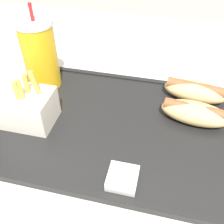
{
  "coord_description": "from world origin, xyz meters",
  "views": [
    {
      "loc": [
        0.09,
        -0.34,
        1.08
      ],
      "look_at": [
        0.01,
        0.02,
        0.74
      ],
      "focal_mm": 42.0,
      "sensor_mm": 36.0,
      "label": 1
    }
  ],
  "objects_px": {
    "sauce_cup_mayo": "(123,178)",
    "hot_dog_near": "(195,113)",
    "hot_dog_far": "(195,91)",
    "fries_carton": "(28,107)",
    "soda_cup": "(40,55)"
  },
  "relations": [
    {
      "from": "hot_dog_far",
      "to": "sauce_cup_mayo",
      "type": "xyz_separation_m",
      "value": [
        -0.11,
        -0.24,
        -0.01
      ]
    },
    {
      "from": "hot_dog_near",
      "to": "sauce_cup_mayo",
      "type": "xyz_separation_m",
      "value": [
        -0.11,
        -0.17,
        -0.01
      ]
    },
    {
      "from": "soda_cup",
      "to": "fries_carton",
      "type": "bearing_deg",
      "value": -78.5
    },
    {
      "from": "hot_dog_far",
      "to": "sauce_cup_mayo",
      "type": "height_order",
      "value": "hot_dog_far"
    },
    {
      "from": "hot_dog_far",
      "to": "hot_dog_near",
      "type": "relative_size",
      "value": 1.0
    },
    {
      "from": "soda_cup",
      "to": "hot_dog_near",
      "type": "relative_size",
      "value": 1.35
    },
    {
      "from": "hot_dog_far",
      "to": "fries_carton",
      "type": "bearing_deg",
      "value": -155.16
    },
    {
      "from": "hot_dog_near",
      "to": "hot_dog_far",
      "type": "bearing_deg",
      "value": 90.0
    },
    {
      "from": "fries_carton",
      "to": "soda_cup",
      "type": "bearing_deg",
      "value": 101.5
    },
    {
      "from": "soda_cup",
      "to": "sauce_cup_mayo",
      "type": "distance_m",
      "value": 0.33
    },
    {
      "from": "soda_cup",
      "to": "sauce_cup_mayo",
      "type": "xyz_separation_m",
      "value": [
        0.23,
        -0.22,
        -0.07
      ]
    },
    {
      "from": "sauce_cup_mayo",
      "to": "hot_dog_near",
      "type": "bearing_deg",
      "value": 57.33
    },
    {
      "from": "soda_cup",
      "to": "fries_carton",
      "type": "height_order",
      "value": "soda_cup"
    },
    {
      "from": "hot_dog_far",
      "to": "hot_dog_near",
      "type": "xyz_separation_m",
      "value": [
        0.0,
        -0.07,
        -0.0
      ]
    },
    {
      "from": "fries_carton",
      "to": "sauce_cup_mayo",
      "type": "relative_size",
      "value": 2.4
    }
  ]
}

